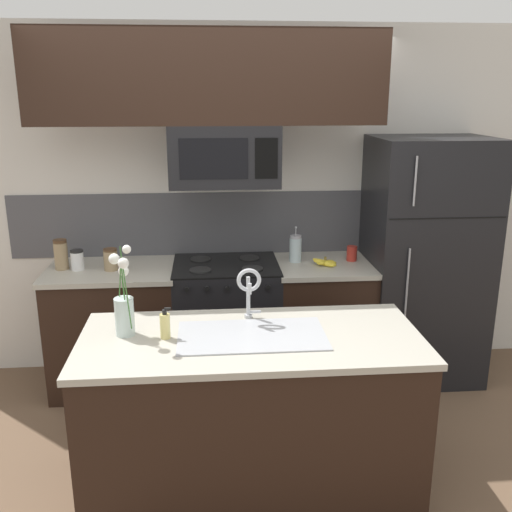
# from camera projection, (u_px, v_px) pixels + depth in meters

# --- Properties ---
(ground_plane) EXTENTS (10.00, 10.00, 0.00)m
(ground_plane) POSITION_uv_depth(u_px,v_px,m) (233.00, 449.00, 3.51)
(ground_plane) COLOR brown
(rear_partition) EXTENTS (5.20, 0.10, 2.60)m
(rear_partition) POSITION_uv_depth(u_px,v_px,m) (262.00, 202.00, 4.40)
(rear_partition) COLOR silver
(rear_partition) RESTS_ON ground
(splash_band) EXTENTS (3.20, 0.01, 0.48)m
(splash_band) POSITION_uv_depth(u_px,v_px,m) (224.00, 223.00, 4.36)
(splash_band) COLOR #4C4C51
(splash_band) RESTS_ON rear_partition
(back_counter_left) EXTENTS (0.91, 0.65, 0.91)m
(back_counter_left) POSITION_uv_depth(u_px,v_px,m) (115.00, 327.00, 4.18)
(back_counter_left) COLOR black
(back_counter_left) RESTS_ON ground
(back_counter_right) EXTENTS (0.71, 0.65, 0.91)m
(back_counter_right) POSITION_uv_depth(u_px,v_px,m) (322.00, 321.00, 4.31)
(back_counter_right) COLOR black
(back_counter_right) RESTS_ON ground
(stove_range) EXTENTS (0.76, 0.64, 0.93)m
(stove_range) POSITION_uv_depth(u_px,v_px,m) (227.00, 323.00, 4.25)
(stove_range) COLOR black
(stove_range) RESTS_ON ground
(microwave) EXTENTS (0.74, 0.40, 0.41)m
(microwave) POSITION_uv_depth(u_px,v_px,m) (224.00, 156.00, 3.88)
(microwave) COLOR black
(upper_cabinet_band) EXTENTS (2.32, 0.34, 0.60)m
(upper_cabinet_band) POSITION_uv_depth(u_px,v_px,m) (208.00, 78.00, 3.70)
(upper_cabinet_band) COLOR black
(refrigerator) EXTENTS (0.84, 0.74, 1.82)m
(refrigerator) POSITION_uv_depth(u_px,v_px,m) (423.00, 260.00, 4.26)
(refrigerator) COLOR black
(refrigerator) RESTS_ON ground
(storage_jar_tall) EXTENTS (0.10, 0.10, 0.21)m
(storage_jar_tall) POSITION_uv_depth(u_px,v_px,m) (61.00, 254.00, 4.02)
(storage_jar_tall) COLOR #997F5B
(storage_jar_tall) RESTS_ON back_counter_left
(storage_jar_medium) EXTENTS (0.09, 0.09, 0.14)m
(storage_jar_medium) POSITION_uv_depth(u_px,v_px,m) (77.00, 260.00, 4.01)
(storage_jar_medium) COLOR silver
(storage_jar_medium) RESTS_ON back_counter_left
(storage_jar_short) EXTENTS (0.10, 0.10, 0.15)m
(storage_jar_short) POSITION_uv_depth(u_px,v_px,m) (111.00, 259.00, 4.00)
(storage_jar_short) COLOR #997F5B
(storage_jar_short) RESTS_ON back_counter_left
(banana_bunch) EXTENTS (0.19, 0.16, 0.08)m
(banana_bunch) POSITION_uv_depth(u_px,v_px,m) (325.00, 263.00, 4.12)
(banana_bunch) COLOR yellow
(banana_bunch) RESTS_ON back_counter_right
(french_press) EXTENTS (0.09, 0.09, 0.27)m
(french_press) POSITION_uv_depth(u_px,v_px,m) (295.00, 249.00, 4.19)
(french_press) COLOR silver
(french_press) RESTS_ON back_counter_right
(coffee_tin) EXTENTS (0.08, 0.08, 0.11)m
(coffee_tin) POSITION_uv_depth(u_px,v_px,m) (352.00, 253.00, 4.23)
(coffee_tin) COLOR #B22D23
(coffee_tin) RESTS_ON back_counter_right
(island_counter) EXTENTS (1.76, 0.79, 0.91)m
(island_counter) POSITION_uv_depth(u_px,v_px,m) (251.00, 414.00, 3.06)
(island_counter) COLOR black
(island_counter) RESTS_ON ground
(kitchen_sink) EXTENTS (0.76, 0.42, 0.16)m
(kitchen_sink) POSITION_uv_depth(u_px,v_px,m) (252.00, 348.00, 2.95)
(kitchen_sink) COLOR #ADAFB5
(kitchen_sink) RESTS_ON island_counter
(sink_faucet) EXTENTS (0.14, 0.14, 0.31)m
(sink_faucet) POSITION_uv_depth(u_px,v_px,m) (249.00, 287.00, 3.07)
(sink_faucet) COLOR #B7BABF
(sink_faucet) RESTS_ON island_counter
(dish_soap_bottle) EXTENTS (0.06, 0.05, 0.16)m
(dish_soap_bottle) POSITION_uv_depth(u_px,v_px,m) (165.00, 326.00, 2.89)
(dish_soap_bottle) COLOR #DBCC75
(dish_soap_bottle) RESTS_ON island_counter
(flower_vase) EXTENTS (0.13, 0.20, 0.50)m
(flower_vase) POSITION_uv_depth(u_px,v_px,m) (124.00, 308.00, 2.91)
(flower_vase) COLOR silver
(flower_vase) RESTS_ON island_counter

